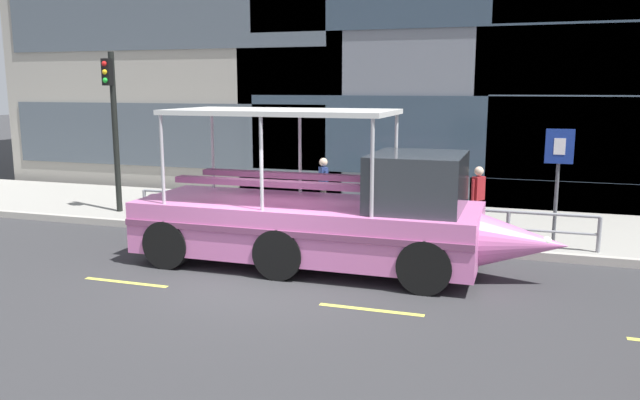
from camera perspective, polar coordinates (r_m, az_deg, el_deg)
ground_plane at (r=12.40m, az=-5.15°, el=-7.10°), size 120.00×120.00×0.00m
sidewalk at (r=17.49m, az=2.11°, el=-1.62°), size 32.00×4.80×0.18m
curb_edge at (r=15.18m, az=-0.51°, el=-3.46°), size 32.00×0.18×0.18m
lane_centreline at (r=11.50m, az=-7.21°, el=-8.52°), size 25.80×0.12×0.01m
curb_guardrail at (r=15.16m, az=2.38°, el=-1.04°), size 11.31×0.09×0.81m
traffic_light_pole at (r=18.49m, az=-18.20°, el=7.16°), size 0.24×0.46×4.43m
parking_sign at (r=14.86m, az=20.72°, el=2.83°), size 0.60×0.12×2.59m
duck_tour_boat at (r=12.89m, az=0.89°, el=-1.60°), size 8.78×2.53×3.22m
pedestrian_near_bow at (r=15.65m, az=14.09°, el=0.62°), size 0.32×0.40×1.62m
pedestrian_mid_left at (r=15.93m, az=6.71°, el=0.96°), size 0.31×0.38×1.58m
pedestrian_mid_right at (r=16.82m, az=0.31°, el=1.63°), size 0.32×0.40×1.63m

